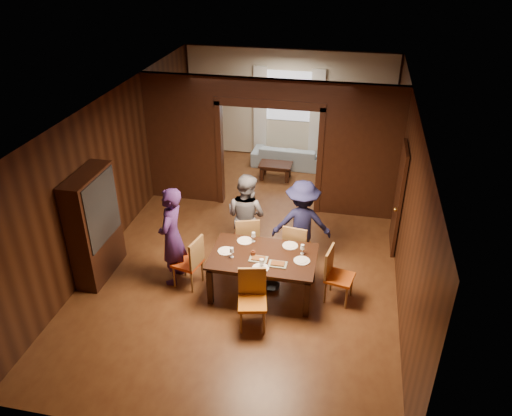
% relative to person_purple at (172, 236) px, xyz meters
% --- Properties ---
extents(floor, '(9.00, 9.00, 0.00)m').
position_rel_person_purple_xyz_m(floor, '(1.14, 1.42, -0.91)').
color(floor, '#502A16').
rests_on(floor, ground).
extents(ceiling, '(5.50, 9.00, 0.02)m').
position_rel_person_purple_xyz_m(ceiling, '(1.14, 1.42, 1.99)').
color(ceiling, silver).
rests_on(ceiling, room_walls).
extents(room_walls, '(5.52, 9.01, 2.90)m').
position_rel_person_purple_xyz_m(room_walls, '(1.14, 3.31, 0.60)').
color(room_walls, black).
rests_on(room_walls, floor).
extents(person_purple, '(0.44, 0.67, 1.82)m').
position_rel_person_purple_xyz_m(person_purple, '(0.00, 0.00, 0.00)').
color(person_purple, '#3A1E58').
rests_on(person_purple, floor).
extents(person_grey, '(1.01, 0.92, 1.69)m').
position_rel_person_purple_xyz_m(person_grey, '(1.07, 1.05, -0.06)').
color(person_grey, slate).
rests_on(person_grey, floor).
extents(person_navy, '(1.17, 0.78, 1.68)m').
position_rel_person_purple_xyz_m(person_navy, '(2.12, 1.00, -0.07)').
color(person_navy, '#18193D').
rests_on(person_navy, floor).
extents(sofa, '(1.94, 0.82, 0.56)m').
position_rel_person_purple_xyz_m(sofa, '(1.28, 5.27, -0.63)').
color(sofa, '#94ADC2').
rests_on(sofa, floor).
extents(serving_bowl, '(0.29, 0.29, 0.07)m').
position_rel_person_purple_xyz_m(serving_bowl, '(1.74, 0.08, -0.12)').
color(serving_bowl, black).
rests_on(serving_bowl, dining_table).
extents(dining_table, '(1.77, 1.10, 0.76)m').
position_rel_person_purple_xyz_m(dining_table, '(1.61, -0.03, -0.53)').
color(dining_table, black).
rests_on(dining_table, floor).
extents(coffee_table, '(0.80, 0.50, 0.40)m').
position_rel_person_purple_xyz_m(coffee_table, '(1.06, 4.44, -0.71)').
color(coffee_table, black).
rests_on(coffee_table, floor).
extents(chair_left, '(0.53, 0.53, 0.97)m').
position_rel_person_purple_xyz_m(chair_left, '(0.28, -0.08, -0.43)').
color(chair_left, '#D54414').
rests_on(chair_left, floor).
extents(chair_right, '(0.52, 0.52, 0.97)m').
position_rel_person_purple_xyz_m(chair_right, '(2.89, 0.03, -0.43)').
color(chair_right, '#C14D12').
rests_on(chair_right, floor).
extents(chair_far_l, '(0.55, 0.55, 0.97)m').
position_rel_person_purple_xyz_m(chair_far_l, '(1.12, 0.87, -0.43)').
color(chair_far_l, '#CC4013').
rests_on(chair_far_l, floor).
extents(chair_far_r, '(0.49, 0.49, 0.97)m').
position_rel_person_purple_xyz_m(chair_far_r, '(2.07, 0.79, -0.43)').
color(chair_far_r, '#C06712').
rests_on(chair_far_r, floor).
extents(chair_near, '(0.52, 0.52, 0.97)m').
position_rel_person_purple_xyz_m(chair_near, '(1.60, -0.89, -0.43)').
color(chair_near, '#CD6813').
rests_on(chair_near, floor).
extents(hutch, '(0.40, 1.20, 2.00)m').
position_rel_person_purple_xyz_m(hutch, '(-1.39, -0.08, 0.09)').
color(hutch, black).
rests_on(hutch, floor).
extents(door_right, '(0.06, 0.90, 2.10)m').
position_rel_person_purple_xyz_m(door_right, '(3.84, 1.92, 0.14)').
color(door_right, black).
rests_on(door_right, floor).
extents(window_far, '(1.20, 0.03, 1.30)m').
position_rel_person_purple_xyz_m(window_far, '(1.14, 5.86, 0.79)').
color(window_far, silver).
rests_on(window_far, back_wall).
extents(curtain_left, '(0.35, 0.06, 2.40)m').
position_rel_person_purple_xyz_m(curtain_left, '(0.39, 5.82, 0.34)').
color(curtain_left, white).
rests_on(curtain_left, back_wall).
extents(curtain_right, '(0.35, 0.06, 2.40)m').
position_rel_person_purple_xyz_m(curtain_right, '(1.89, 5.82, 0.34)').
color(curtain_right, white).
rests_on(curtain_right, back_wall).
extents(plate_left, '(0.27, 0.27, 0.01)m').
position_rel_person_purple_xyz_m(plate_left, '(0.96, -0.04, -0.14)').
color(plate_left, white).
rests_on(plate_left, dining_table).
extents(plate_far_l, '(0.27, 0.27, 0.01)m').
position_rel_person_purple_xyz_m(plate_far_l, '(1.21, 0.34, -0.14)').
color(plate_far_l, white).
rests_on(plate_far_l, dining_table).
extents(plate_far_r, '(0.27, 0.27, 0.01)m').
position_rel_person_purple_xyz_m(plate_far_r, '(2.00, 0.34, -0.14)').
color(plate_far_r, silver).
rests_on(plate_far_r, dining_table).
extents(plate_right, '(0.27, 0.27, 0.01)m').
position_rel_person_purple_xyz_m(plate_right, '(2.26, -0.06, -0.14)').
color(plate_right, silver).
rests_on(plate_right, dining_table).
extents(plate_near, '(0.27, 0.27, 0.01)m').
position_rel_person_purple_xyz_m(plate_near, '(1.63, -0.39, -0.14)').
color(plate_near, white).
rests_on(plate_near, dining_table).
extents(platter_a, '(0.30, 0.20, 0.04)m').
position_rel_person_purple_xyz_m(platter_a, '(1.55, -0.16, -0.13)').
color(platter_a, gray).
rests_on(platter_a, dining_table).
extents(platter_b, '(0.30, 0.20, 0.04)m').
position_rel_person_purple_xyz_m(platter_b, '(1.88, -0.24, -0.13)').
color(platter_b, gray).
rests_on(platter_b, dining_table).
extents(wineglass_left, '(0.08, 0.08, 0.18)m').
position_rel_person_purple_xyz_m(wineglass_left, '(1.10, -0.18, -0.06)').
color(wineglass_left, white).
rests_on(wineglass_left, dining_table).
extents(wineglass_far, '(0.08, 0.08, 0.18)m').
position_rel_person_purple_xyz_m(wineglass_far, '(1.36, 0.36, -0.06)').
color(wineglass_far, silver).
rests_on(wineglass_far, dining_table).
extents(wineglass_right, '(0.08, 0.08, 0.18)m').
position_rel_person_purple_xyz_m(wineglass_right, '(2.24, 0.15, -0.06)').
color(wineglass_right, white).
rests_on(wineglass_right, dining_table).
extents(tumbler, '(0.07, 0.07, 0.14)m').
position_rel_person_purple_xyz_m(tumbler, '(1.64, -0.34, -0.08)').
color(tumbler, white).
rests_on(tumbler, dining_table).
extents(condiment_jar, '(0.08, 0.08, 0.11)m').
position_rel_person_purple_xyz_m(condiment_jar, '(1.44, -0.08, -0.10)').
color(condiment_jar, '#4F2212').
rests_on(condiment_jar, dining_table).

